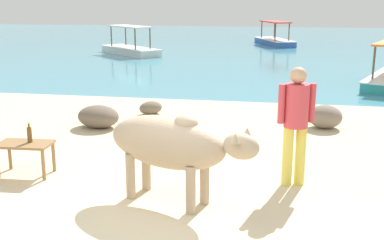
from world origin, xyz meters
TOP-DOWN VIEW (x-y plane):
  - sand_beach at (0.00, 0.00)m, footprint 18.00×14.00m
  - water_surface at (0.00, 22.00)m, footprint 60.00×36.00m
  - cow at (0.15, 0.83)m, footprint 2.05×1.14m
  - low_bench_table at (-2.11, 1.40)m, footprint 0.79×0.48m
  - bottle at (-2.05, 1.44)m, footprint 0.07×0.07m
  - person_standing at (1.67, 1.69)m, footprint 0.49×0.32m
  - shore_rock_large at (2.36, 4.82)m, footprint 0.73×0.70m
  - shore_rock_medium at (-1.31, 5.32)m, footprint 0.64×0.66m
  - shore_rock_small at (-2.04, 4.08)m, footprint 1.02×0.91m
  - boat_blue at (1.14, 22.55)m, footprint 2.42×3.84m
  - boat_white at (-5.34, 16.72)m, footprint 3.50×3.32m

SIDE VIEW (x-z plane):
  - water_surface at x=0.00m, z-range -0.01..0.01m
  - sand_beach at x=0.00m, z-range 0.00..0.04m
  - shore_rock_medium at x=-1.31m, z-range 0.04..0.33m
  - shore_rock_small at x=-2.04m, z-range 0.04..0.48m
  - shore_rock_large at x=2.36m, z-range 0.04..0.50m
  - boat_blue at x=1.14m, z-range -0.35..0.94m
  - boat_white at x=-5.34m, z-range -0.35..0.94m
  - low_bench_table at x=-2.11m, z-range 0.20..0.67m
  - bottle at x=-2.05m, z-range 0.49..0.78m
  - cow at x=0.15m, z-range 0.22..1.38m
  - person_standing at x=1.67m, z-range 0.18..1.80m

